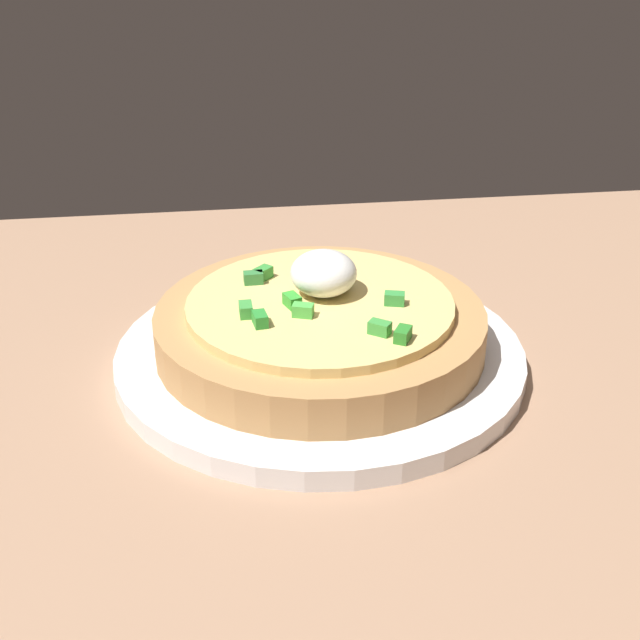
% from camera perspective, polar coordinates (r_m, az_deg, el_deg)
% --- Properties ---
extents(dining_table, '(1.21, 0.72, 0.03)m').
position_cam_1_polar(dining_table, '(0.54, -3.62, -7.26)').
color(dining_table, '#9E785C').
rests_on(dining_table, ground).
extents(plate, '(0.27, 0.27, 0.01)m').
position_cam_1_polar(plate, '(0.57, 0.00, -2.39)').
color(plate, white).
rests_on(plate, dining_table).
extents(pizza, '(0.22, 0.22, 0.06)m').
position_cam_1_polar(pizza, '(0.56, 0.01, -0.22)').
color(pizza, '#B4834E').
rests_on(pizza, plate).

